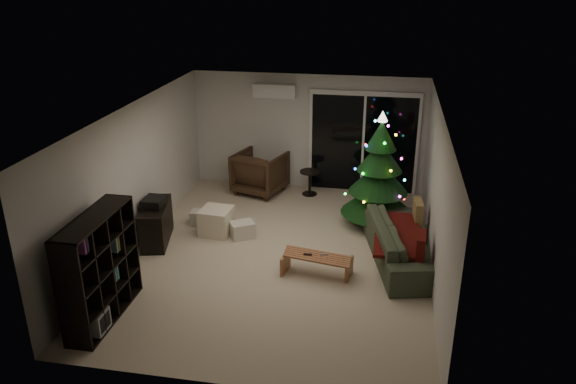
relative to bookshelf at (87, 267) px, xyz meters
name	(u,v)px	position (x,y,z in m)	size (l,w,h in m)	color
room	(318,171)	(2.71, 3.69, 0.24)	(6.50, 7.51, 2.60)	beige
bookshelf	(87,267)	(0.00, 0.00, 0.00)	(0.39, 1.55, 1.55)	black
media_cabinet	(156,223)	(0.00, 2.32, -0.43)	(0.41, 1.10, 0.69)	black
stereo	(154,202)	(0.00, 2.32, -0.01)	(0.35, 0.41, 0.15)	black
armchair	(260,172)	(1.30, 4.93, -0.32)	(0.97, 1.00, 0.91)	#3E281A
ottoman	(217,221)	(0.96, 2.81, -0.53)	(0.54, 0.54, 0.49)	beige
cardboard_box_a	(201,218)	(0.55, 3.14, -0.64)	(0.38, 0.29, 0.27)	beige
cardboard_box_b	(242,230)	(1.46, 2.75, -0.63)	(0.42, 0.31, 0.29)	beige
side_table	(310,183)	(2.37, 4.98, -0.51)	(0.43, 0.43, 0.53)	black
floor_lamp	(278,140)	(1.55, 5.68, 0.19)	(0.31, 0.31, 1.93)	black
sofa	(402,243)	(4.30, 2.36, -0.44)	(2.31, 0.90, 0.68)	#242C20
sofa_throw	(397,234)	(4.20, 2.36, -0.28)	(0.72, 1.67, 0.06)	#440F0E
cushion_a	(418,213)	(4.55, 3.01, -0.16)	(0.13, 0.44, 0.44)	#997F48
cushion_b	(421,248)	(4.55, 1.71, -0.16)	(0.13, 0.44, 0.44)	#440F0E
coffee_table	(317,265)	(2.97, 1.66, -0.60)	(1.09, 0.38, 0.34)	#A7663B
remote_a	(308,254)	(2.82, 1.66, -0.42)	(0.14, 0.04, 0.02)	black
remote_b	(324,254)	(3.07, 1.71, -0.42)	(0.13, 0.04, 0.02)	slate
christmas_tree	(379,170)	(3.84, 3.72, 0.33)	(1.37, 1.37, 2.21)	#103514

